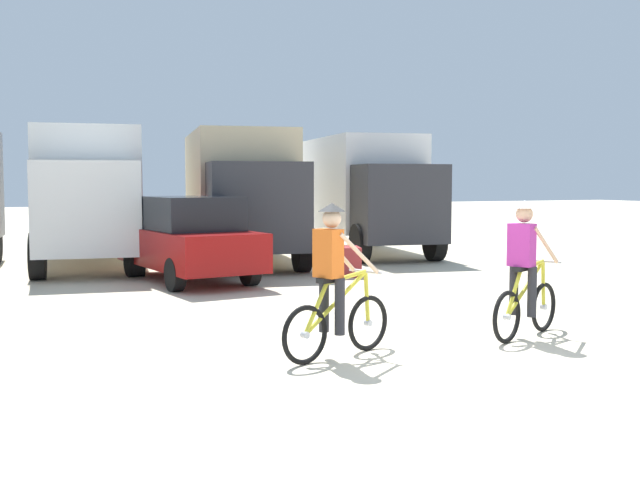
{
  "coord_description": "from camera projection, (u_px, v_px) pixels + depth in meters",
  "views": [
    {
      "loc": [
        -5.12,
        -7.14,
        2.06
      ],
      "look_at": [
        0.01,
        4.37,
        1.1
      ],
      "focal_mm": 42.91,
      "sensor_mm": 36.0,
      "label": 1
    }
  ],
  "objects": [
    {
      "name": "ground_plane",
      "position": [
        475.0,
        362.0,
        8.74
      ],
      "size": [
        120.0,
        120.0,
        0.0
      ],
      "primitive_type": "plane",
      "color": "beige"
    },
    {
      "name": "box_truck_white_box",
      "position": [
        89.0,
        189.0,
        18.87
      ],
      "size": [
        3.25,
        7.0,
        3.35
      ],
      "color": "white",
      "rests_on": "ground"
    },
    {
      "name": "box_truck_tan_camper",
      "position": [
        241.0,
        189.0,
        19.76
      ],
      "size": [
        3.47,
        7.05,
        3.35
      ],
      "color": "#CCB78E",
      "rests_on": "ground"
    },
    {
      "name": "box_truck_avon_van",
      "position": [
        365.0,
        188.0,
        22.2
      ],
      "size": [
        3.37,
        7.03,
        3.35
      ],
      "color": "white",
      "rests_on": "ground"
    },
    {
      "name": "sedan_parked",
      "position": [
        189.0,
        239.0,
        15.79
      ],
      "size": [
        2.26,
        4.38,
        1.76
      ],
      "color": "maroon",
      "rests_on": "ground"
    },
    {
      "name": "cyclist_orange_shirt",
      "position": [
        334.0,
        286.0,
        8.88
      ],
      "size": [
        1.65,
        0.74,
        1.82
      ],
      "color": "black",
      "rests_on": "ground"
    },
    {
      "name": "cyclist_cowboy_hat",
      "position": [
        525.0,
        274.0,
        10.05
      ],
      "size": [
        1.6,
        0.82,
        1.82
      ],
      "color": "black",
      "rests_on": "ground"
    },
    {
      "name": "supply_crate",
      "position": [
        342.0,
        261.0,
        16.73
      ],
      "size": [
        0.96,
        0.95,
        0.64
      ],
      "primitive_type": "cube",
      "rotation": [
        0.0,
        0.0,
        1.26
      ],
      "color": "#9E2D2D",
      "rests_on": "ground"
    }
  ]
}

